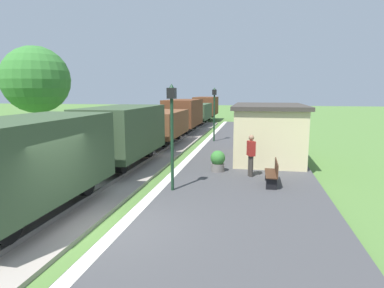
# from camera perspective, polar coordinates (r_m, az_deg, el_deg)

# --- Properties ---
(ground_plane) EXTENTS (160.00, 160.00, 0.00)m
(ground_plane) POSITION_cam_1_polar(r_m,az_deg,el_deg) (9.08, -14.85, -15.17)
(ground_plane) COLOR #517A38
(platform_slab) EXTENTS (6.00, 60.00, 0.25)m
(platform_slab) POSITION_cam_1_polar(r_m,az_deg,el_deg) (8.25, 6.50, -16.56)
(platform_slab) COLOR #424244
(platform_slab) RESTS_ON ground
(platform_edge_stripe) EXTENTS (0.36, 60.00, 0.01)m
(platform_edge_stripe) POSITION_cam_1_polar(r_m,az_deg,el_deg) (8.82, -12.51, -14.03)
(platform_edge_stripe) COLOR silver
(platform_edge_stripe) RESTS_ON platform_slab
(track_ballast) EXTENTS (3.80, 60.00, 0.12)m
(track_ballast) POSITION_cam_1_polar(r_m,az_deg,el_deg) (10.28, -27.31, -12.61)
(track_ballast) COLOR #9E9389
(track_ballast) RESTS_ON ground
(rail_near) EXTENTS (0.07, 60.00, 0.14)m
(rail_near) POSITION_cam_1_polar(r_m,az_deg,el_deg) (9.82, -23.98, -12.58)
(rail_near) COLOR slate
(rail_near) RESTS_ON track_ballast
(rail_far) EXTENTS (0.07, 60.00, 0.14)m
(rail_far) POSITION_cam_1_polar(r_m,az_deg,el_deg) (10.68, -30.46, -11.31)
(rail_far) COLOR slate
(rail_far) RESTS_ON track_ballast
(freight_train) EXTENTS (2.50, 39.20, 2.72)m
(freight_train) POSITION_cam_1_polar(r_m,az_deg,el_deg) (24.97, -3.29, 4.35)
(freight_train) COLOR #384C33
(freight_train) RESTS_ON rail_near
(station_hut) EXTENTS (3.50, 5.80, 2.78)m
(station_hut) POSITION_cam_1_polar(r_m,az_deg,el_deg) (17.31, 13.13, 2.16)
(station_hut) COLOR beige
(station_hut) RESTS_ON platform_slab
(bench_near_hut) EXTENTS (0.42, 1.50, 0.91)m
(bench_near_hut) POSITION_cam_1_polar(r_m,az_deg,el_deg) (12.50, 13.92, -4.87)
(bench_near_hut) COLOR #422819
(bench_near_hut) RESTS_ON platform_slab
(bench_down_platform) EXTENTS (0.42, 1.50, 0.91)m
(bench_down_platform) POSITION_cam_1_polar(r_m,az_deg,el_deg) (21.57, 12.73, 1.02)
(bench_down_platform) COLOR #422819
(bench_down_platform) RESTS_ON platform_slab
(person_waiting) EXTENTS (0.37, 0.44, 1.71)m
(person_waiting) POSITION_cam_1_polar(r_m,az_deg,el_deg) (13.50, 10.23, -1.70)
(person_waiting) COLOR #38332D
(person_waiting) RESTS_ON platform_slab
(potted_planter) EXTENTS (0.64, 0.64, 0.92)m
(potted_planter) POSITION_cam_1_polar(r_m,az_deg,el_deg) (14.24, 4.51, -2.91)
(potted_planter) COLOR slate
(potted_planter) RESTS_ON platform_slab
(lamp_post_near) EXTENTS (0.28, 0.28, 3.70)m
(lamp_post_near) POSITION_cam_1_polar(r_m,az_deg,el_deg) (11.20, -3.53, 4.57)
(lamp_post_near) COLOR #193823
(lamp_post_near) RESTS_ON platform_slab
(lamp_post_far) EXTENTS (0.28, 0.28, 3.70)m
(lamp_post_far) POSITION_cam_1_polar(r_m,az_deg,el_deg) (22.68, 3.90, 6.90)
(lamp_post_far) COLOR #193823
(lamp_post_far) RESTS_ON platform_slab
(tree_trackside_far) EXTENTS (3.90, 3.90, 6.31)m
(tree_trackside_far) POSITION_cam_1_polar(r_m,az_deg,el_deg) (21.64, -25.55, 10.03)
(tree_trackside_far) COLOR #4C3823
(tree_trackside_far) RESTS_ON ground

